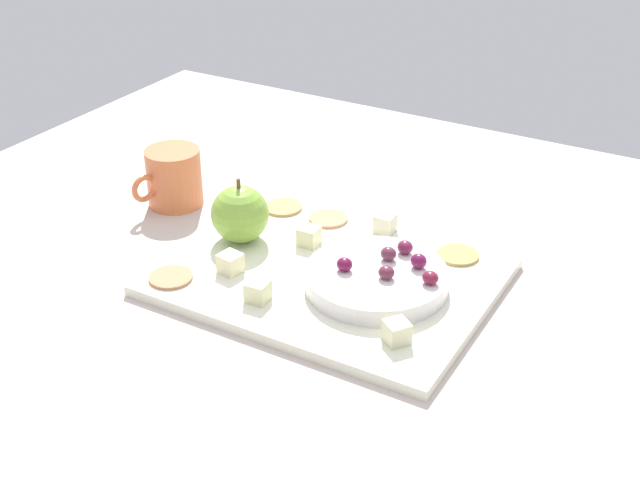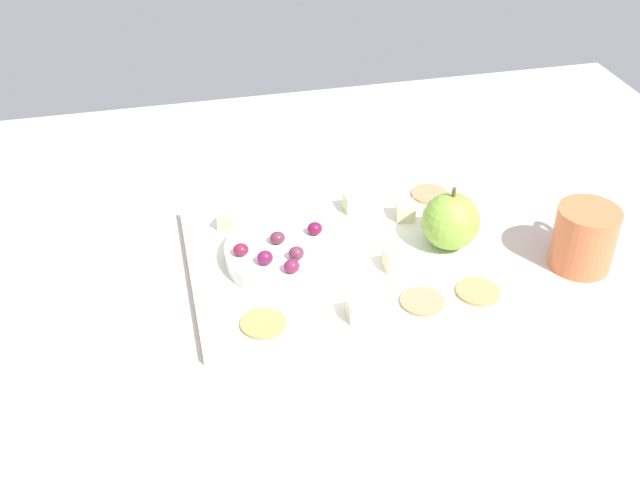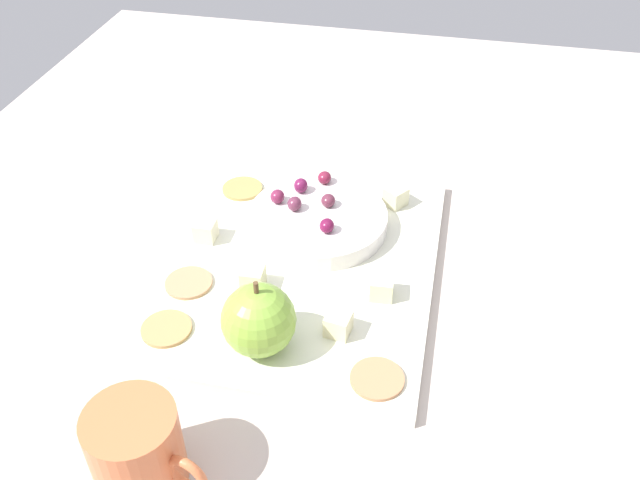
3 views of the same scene
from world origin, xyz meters
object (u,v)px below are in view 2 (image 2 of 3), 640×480
Objects in this scene: cheese_cube_0 at (353,203)px; grape_4 at (296,253)px; grape_1 at (277,238)px; cheese_cube_2 at (358,309)px; cracker_1 at (430,194)px; cheese_cube_4 at (230,221)px; serving_dish at (292,252)px; grape_0 at (317,228)px; cup at (584,237)px; cheese_cube_3 at (405,211)px; platter at (343,258)px; grape_5 at (292,266)px; cracker_2 at (422,301)px; cracker_3 at (478,292)px; grape_3 at (241,250)px; cracker_0 at (263,323)px; cheese_cube_1 at (395,260)px; grape_2 at (265,258)px; apple_whole at (451,221)px.

cheese_cube_0 is 1.29× the size of grape_4.
cheese_cube_0 is at bearing 34.66° from grape_1.
cheese_cube_2 is 28.97cm from cracker_1.
cheese_cube_4 is 13.50cm from grape_4.
grape_4 is at bearing -91.47° from serving_dish.
grape_0 is 33.59cm from cup.
cheese_cube_3 is at bearing 57.50° from cheese_cube_2.
grape_5 is at bearing -146.03° from platter.
grape_4 is (-16.92, -8.71, 1.83)cm from cheese_cube_3.
cheese_cube_0 is at bearing 150.70° from cheese_cube_3.
grape_4 reaches higher than cheese_cube_3.
cheese_cube_4 is 28.63cm from cracker_2.
grape_4 is (-20.32, 8.75, 2.87)cm from cracker_3.
cheese_cube_2 is at bearing -122.50° from cheese_cube_3.
cup reaches higher than cracker_3.
grape_4 is at bearing 117.72° from cheese_cube_2.
cracker_1 is 2.74× the size of grape_3.
cracker_3 is (13.73, -11.47, 0.87)cm from platter.
cheese_cube_3 is 0.47× the size of cracker_2.
cheese_cube_3 is 0.47× the size of cracker_0.
cheese_cube_1 is 10.78cm from grape_0.
cracker_3 is at bearing -19.60° from grape_2.
grape_0 is 1.00× the size of grape_1.
cheese_cube_1 is at bearing -123.50° from cracker_1.
cheese_cube_1 is 1.29× the size of grape_1.
cheese_cube_2 is at bearing -63.68° from grape_1.
cheese_cube_4 is 0.23× the size of cup.
cup is (41.64, 3.97, 2.60)cm from cracker_0.
cheese_cube_0 is at bearing -173.66° from cracker_1.
grape_3 reaches higher than serving_dish.
grape_0 is at bearing 51.94° from grape_4.
cheese_cube_4 is 20.20cm from cracker_0.
serving_dish is 14.06cm from cheese_cube_0.
cracker_2 is 0.49× the size of cup.
cheese_cube_1 is at bearing -22.54° from grape_1.
cheese_cube_4 is (-11.81, 21.38, 0.00)cm from cheese_cube_2.
serving_dish is 6.84× the size of cheese_cube_1.
apple_whole reaches higher than cheese_cube_0.
grape_2 is at bearing -142.15° from serving_dish.
grape_1 is (-14.82, 12.83, 2.80)cm from cracker_2.
cheese_cube_0 is 1.29× the size of grape_2.
cracker_3 is at bearing 3.90° from cheese_cube_2.
grape_4 is 36.26cm from cup.
grape_1 is at bearing 172.17° from platter.
cracker_0 is at bearing -127.96° from cheese_cube_0.
cracker_1 is (28.93, 1.97, -1.04)cm from cheese_cube_4.
cracker_3 is (25.99, -0.19, 0.00)cm from cracker_0.
grape_4 is at bearing 172.73° from cup.
grape_4 is at bearing -67.42° from grape_1.
cracker_0 is at bearing -159.21° from cheese_cube_1.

